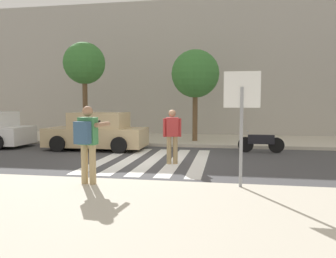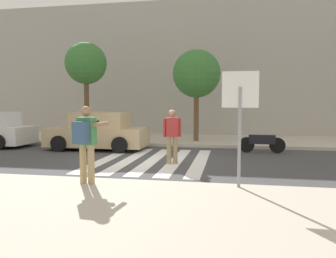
% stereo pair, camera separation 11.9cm
% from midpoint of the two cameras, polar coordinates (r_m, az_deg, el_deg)
% --- Properties ---
extents(ground_plane, '(120.00, 120.00, 0.00)m').
position_cam_midpoint_polar(ground_plane, '(10.97, -3.24, -5.61)').
color(ground_plane, '#424244').
extents(sidewalk_near, '(60.00, 6.00, 0.14)m').
position_cam_midpoint_polar(sidewalk_near, '(5.30, -19.23, -16.28)').
color(sidewalk_near, beige).
rests_on(sidewalk_near, ground).
extents(sidewalk_far, '(60.00, 4.80, 0.14)m').
position_cam_midpoint_polar(sidewalk_far, '(16.80, 1.39, -1.83)').
color(sidewalk_far, beige).
rests_on(sidewalk_far, ground).
extents(building_facade_far, '(56.00, 4.00, 7.84)m').
position_cam_midpoint_polar(building_facade_far, '(21.15, 3.19, 9.92)').
color(building_facade_far, '#ADA89E').
rests_on(building_facade_far, ground).
extents(crosswalk_stripe_0, '(0.44, 5.20, 0.01)m').
position_cam_midpoint_polar(crosswalk_stripe_0, '(11.62, -10.76, -5.10)').
color(crosswalk_stripe_0, silver).
rests_on(crosswalk_stripe_0, ground).
extents(crosswalk_stripe_1, '(0.44, 5.20, 0.01)m').
position_cam_midpoint_polar(crosswalk_stripe_1, '(11.36, -6.96, -5.27)').
color(crosswalk_stripe_1, silver).
rests_on(crosswalk_stripe_1, ground).
extents(crosswalk_stripe_2, '(0.44, 5.20, 0.01)m').
position_cam_midpoint_polar(crosswalk_stripe_2, '(11.16, -3.01, -5.42)').
color(crosswalk_stripe_2, silver).
rests_on(crosswalk_stripe_2, ground).
extents(crosswalk_stripe_3, '(0.44, 5.20, 0.01)m').
position_cam_midpoint_polar(crosswalk_stripe_3, '(11.01, 1.08, -5.55)').
color(crosswalk_stripe_3, silver).
rests_on(crosswalk_stripe_3, ground).
extents(crosswalk_stripe_4, '(0.44, 5.20, 0.01)m').
position_cam_midpoint_polar(crosswalk_stripe_4, '(10.92, 5.25, -5.65)').
color(crosswalk_stripe_4, silver).
rests_on(crosswalk_stripe_4, ground).
extents(stop_sign, '(0.76, 0.08, 2.45)m').
position_cam_midpoint_polar(stop_sign, '(7.07, 12.25, 4.39)').
color(stop_sign, gray).
rests_on(stop_sign, sidewalk_near).
extents(photographer_with_backpack, '(0.64, 0.89, 1.72)m').
position_cam_midpoint_polar(photographer_with_backpack, '(7.41, -14.30, -1.51)').
color(photographer_with_backpack, tan).
rests_on(photographer_with_backpack, sidewalk_near).
extents(pedestrian_crossing, '(0.56, 0.33, 1.72)m').
position_cam_midpoint_polar(pedestrian_crossing, '(10.34, 0.40, -0.78)').
color(pedestrian_crossing, tan).
rests_on(pedestrian_crossing, ground).
extents(parked_car_tan, '(4.10, 1.92, 1.55)m').
position_cam_midpoint_polar(parked_car_tan, '(13.91, -12.47, -0.55)').
color(parked_car_tan, tan).
rests_on(parked_car_tan, ground).
extents(motorcycle, '(1.76, 0.60, 0.87)m').
position_cam_midpoint_polar(motorcycle, '(13.27, 15.62, -2.20)').
color(motorcycle, black).
rests_on(motorcycle, ground).
extents(street_tree_west, '(2.02, 2.02, 4.74)m').
position_cam_midpoint_polar(street_tree_west, '(16.73, -14.56, 10.88)').
color(street_tree_west, brown).
rests_on(street_tree_west, sidewalk_far).
extents(street_tree_center, '(2.25, 2.25, 4.30)m').
position_cam_midpoint_polar(street_tree_center, '(15.64, 4.55, 9.50)').
color(street_tree_center, brown).
rests_on(street_tree_center, sidewalk_far).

